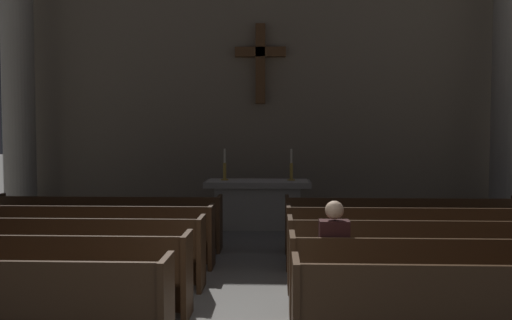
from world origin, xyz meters
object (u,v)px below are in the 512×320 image
(pew_left_row_5, at_px, (107,223))
(altar, at_px, (258,203))
(pew_left_row_4, at_px, (84,235))
(pew_right_row_3, at_px, (442,255))
(column_left_fourth, at_px, (18,93))
(pew_right_row_4, at_px, (419,238))
(candlestick_right, at_px, (291,170))
(pew_left_row_3, at_px, (54,252))
(lone_worshipper, at_px, (333,257))
(pew_left_row_2, at_px, (13,274))
(pew_right_row_5, at_px, (402,225))
(pew_right_row_2, at_px, (473,279))
(candlestick_left, at_px, (225,170))
(column_right_fourth, at_px, (509,92))

(pew_left_row_5, distance_m, altar, 3.37)
(pew_left_row_4, relative_size, pew_right_row_3, 1.00)
(pew_left_row_5, distance_m, pew_right_row_3, 5.49)
(altar, bearing_deg, column_left_fourth, 171.33)
(pew_right_row_4, height_order, candlestick_right, candlestick_right)
(pew_left_row_3, relative_size, column_left_fourth, 0.66)
(pew_right_row_3, distance_m, lone_worshipper, 1.85)
(pew_left_row_2, distance_m, lone_worshipper, 3.53)
(pew_right_row_5, distance_m, column_left_fourth, 8.90)
(pew_left_row_3, xyz_separation_m, pew_right_row_4, (5.01, 1.12, 0.00))
(pew_right_row_2, bearing_deg, pew_left_row_3, 167.42)
(column_left_fourth, bearing_deg, pew_right_row_3, -33.65)
(pew_left_row_5, relative_size, candlestick_left, 5.92)
(pew_left_row_5, xyz_separation_m, column_left_fourth, (-2.97, 3.08, 2.42))
(pew_right_row_5, bearing_deg, pew_left_row_3, -155.95)
(pew_left_row_2, height_order, candlestick_left, candlestick_left)
(column_left_fourth, distance_m, lone_worshipper, 9.39)
(pew_left_row_3, xyz_separation_m, column_left_fourth, (-2.97, 5.32, 2.42))
(lone_worshipper, bearing_deg, column_right_fourth, 55.12)
(pew_right_row_5, height_order, altar, altar)
(pew_right_row_4, distance_m, lone_worshipper, 2.66)
(pew_left_row_3, height_order, column_left_fourth, column_left_fourth)
(pew_left_row_2, relative_size, lone_worshipper, 2.97)
(pew_left_row_4, distance_m, column_left_fourth, 5.69)
(pew_right_row_5, xyz_separation_m, lone_worshipper, (-1.49, -3.32, 0.22))
(pew_left_row_2, bearing_deg, pew_right_row_5, 33.80)
(pew_left_row_3, bearing_deg, pew_right_row_5, 24.05)
(pew_right_row_2, xyz_separation_m, candlestick_left, (-3.21, 5.60, 0.74))
(pew_right_row_2, bearing_deg, lone_worshipper, 178.50)
(pew_left_row_3, distance_m, lone_worshipper, 3.70)
(pew_left_row_2, xyz_separation_m, candlestick_left, (1.81, 5.60, 0.74))
(pew_left_row_4, distance_m, pew_right_row_4, 5.01)
(altar, bearing_deg, pew_right_row_3, -60.78)
(pew_right_row_5, relative_size, column_left_fourth, 0.66)
(pew_left_row_5, height_order, candlestick_left, candlestick_left)
(candlestick_left, bearing_deg, pew_right_row_3, -54.42)
(column_right_fourth, relative_size, lone_worshipper, 4.52)
(pew_right_row_3, xyz_separation_m, pew_right_row_5, (0.00, 2.24, 0.00))
(column_left_fourth, bearing_deg, pew_left_row_3, -60.78)
(pew_right_row_4, height_order, column_left_fourth, column_left_fourth)
(pew_right_row_2, relative_size, column_right_fourth, 0.66)
(pew_left_row_5, bearing_deg, pew_right_row_3, -24.05)
(altar, bearing_deg, column_right_fourth, 8.67)
(pew_right_row_3, relative_size, column_right_fourth, 0.66)
(pew_left_row_2, height_order, pew_left_row_3, same)
(pew_left_row_5, bearing_deg, candlestick_right, 34.99)
(pew_right_row_4, distance_m, altar, 4.19)
(pew_right_row_5, distance_m, lone_worshipper, 3.64)
(pew_right_row_4, height_order, candlestick_left, candlestick_left)
(pew_left_row_2, relative_size, pew_left_row_3, 1.00)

